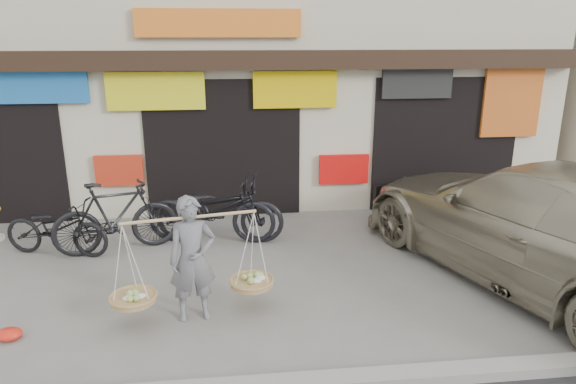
{
  "coord_description": "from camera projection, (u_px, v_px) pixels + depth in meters",
  "views": [
    {
      "loc": [
        0.17,
        -6.42,
        3.49
      ],
      "look_at": [
        0.98,
        0.9,
        1.24
      ],
      "focal_mm": 32.0,
      "sensor_mm": 36.0,
      "label": 1
    }
  ],
  "objects": [
    {
      "name": "ground",
      "position": [
        225.0,
        298.0,
        7.1
      ],
      "size": [
        70.0,
        70.0,
        0.0
      ],
      "primitive_type": "plane",
      "color": "gray",
      "rests_on": "ground"
    },
    {
      "name": "shophouse_block",
      "position": [
        221.0,
        37.0,
        12.19
      ],
      "size": [
        14.0,
        6.32,
        7.0
      ],
      "color": "beige",
      "rests_on": "ground"
    },
    {
      "name": "street_vendor",
      "position": [
        193.0,
        264.0,
        6.42
      ],
      "size": [
        2.03,
        0.83,
        1.63
      ],
      "rotation": [
        0.0,
        0.0,
        0.18
      ],
      "color": "slate",
      "rests_on": "ground"
    },
    {
      "name": "bike_0",
      "position": [
        56.0,
        228.0,
        8.39
      ],
      "size": [
        1.9,
        1.08,
        0.94
      ],
      "primitive_type": "imported",
      "rotation": [
        0.0,
        0.0,
        1.3
      ],
      "color": "black",
      "rests_on": "ground"
    },
    {
      "name": "bike_1",
      "position": [
        116.0,
        217.0,
        8.48
      ],
      "size": [
        2.12,
        1.09,
        1.22
      ],
      "primitive_type": "imported",
      "rotation": [
        0.0,
        0.0,
        1.84
      ],
      "color": "black",
      "rests_on": "ground"
    },
    {
      "name": "bike_2",
      "position": [
        220.0,
        210.0,
        8.92
      ],
      "size": [
        2.32,
        1.13,
        1.17
      ],
      "primitive_type": "imported",
      "rotation": [
        0.0,
        0.0,
        1.41
      ],
      "color": "black",
      "rests_on": "ground"
    },
    {
      "name": "bike_3",
      "position": [
        212.0,
        210.0,
        8.9
      ],
      "size": [
        2.32,
        1.13,
        1.17
      ],
      "primitive_type": "imported",
      "rotation": [
        0.0,
        0.0,
        1.41
      ],
      "color": "black",
      "rests_on": "ground"
    },
    {
      "name": "suv",
      "position": [
        541.0,
        223.0,
        7.4
      ],
      "size": [
        4.4,
        6.65,
        1.79
      ],
      "rotation": [
        0.0,
        0.0,
        3.48
      ],
      "color": "#A39A83",
      "rests_on": "ground"
    },
    {
      "name": "red_bag",
      "position": [
        9.0,
        334.0,
        6.13
      ],
      "size": [
        0.31,
        0.25,
        0.14
      ],
      "primitive_type": "ellipsoid",
      "color": "red",
      "rests_on": "ground"
    }
  ]
}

